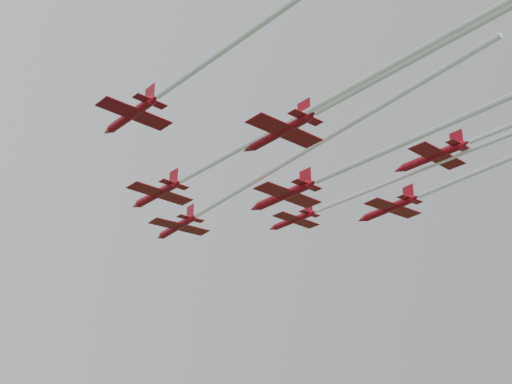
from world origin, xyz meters
TOP-DOWN VIEW (x-y plane):
  - jet_lead at (2.61, 5.76)m, footprint 9.00×63.38m
  - jet_row2_left at (-4.71, -4.66)m, footprint 10.65×61.89m
  - jet_row2_right at (18.41, 2.14)m, footprint 9.19×46.77m
  - jet_row3_left at (-15.82, -18.41)m, footprint 10.37×56.33m
  - jet_row3_mid at (7.64, -8.00)m, footprint 9.90×46.79m
  - jet_row3_right at (27.00, -5.79)m, footprint 9.40×43.63m
  - jet_row4_left at (-1.97, -26.86)m, footprint 10.46×61.02m

SIDE VIEW (x-z plane):
  - jet_row3_mid at x=7.64m, z-range 47.75..50.60m
  - jet_row4_left at x=-1.97m, z-range 48.11..50.80m
  - jet_row2_left at x=-4.71m, z-range 48.45..51.07m
  - jet_row3_left at x=-15.82m, z-range 49.26..51.70m
  - jet_lead at x=2.61m, z-range 49.22..51.92m
  - jet_row2_right at x=18.41m, z-range 50.85..53.19m
  - jet_row3_right at x=27.00m, z-range 51.19..53.99m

